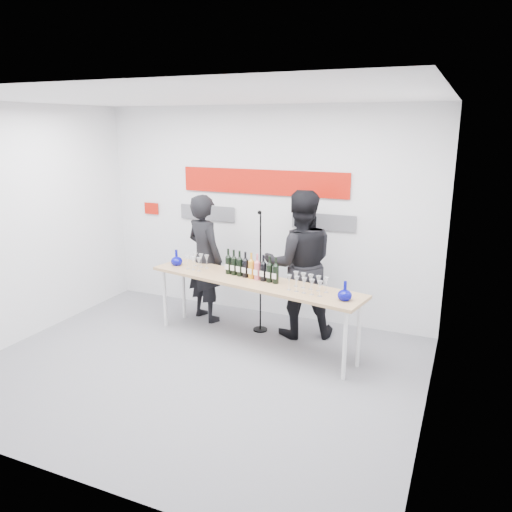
# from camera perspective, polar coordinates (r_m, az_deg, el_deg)

# --- Properties ---
(ground) EXTENTS (5.00, 5.00, 0.00)m
(ground) POSITION_cam_1_polar(r_m,az_deg,el_deg) (5.94, -6.84, -12.73)
(ground) COLOR slate
(ground) RESTS_ON ground
(back_wall) EXTENTS (5.00, 0.04, 3.00)m
(back_wall) POSITION_cam_1_polar(r_m,az_deg,el_deg) (7.17, 0.84, 4.89)
(back_wall) COLOR silver
(back_wall) RESTS_ON ground
(signage) EXTENTS (3.38, 0.02, 0.79)m
(signage) POSITION_cam_1_polar(r_m,az_deg,el_deg) (7.12, 0.34, 7.32)
(signage) COLOR #AF1207
(signage) RESTS_ON back_wall
(tasting_table) EXTENTS (2.95, 1.11, 0.87)m
(tasting_table) POSITION_cam_1_polar(r_m,az_deg,el_deg) (6.22, -0.37, -3.33)
(tasting_table) COLOR tan
(tasting_table) RESTS_ON ground
(wine_bottles) EXTENTS (0.79, 0.22, 0.33)m
(wine_bottles) POSITION_cam_1_polar(r_m,az_deg,el_deg) (6.21, -0.54, -1.11)
(wine_bottles) COLOR black
(wine_bottles) RESTS_ON tasting_table
(decanter_left) EXTENTS (0.16, 0.16, 0.21)m
(decanter_left) POSITION_cam_1_polar(r_m,az_deg,el_deg) (6.90, -9.07, -0.16)
(decanter_left) COLOR #070783
(decanter_left) RESTS_ON tasting_table
(decanter_right) EXTENTS (0.16, 0.16, 0.21)m
(decanter_right) POSITION_cam_1_polar(r_m,az_deg,el_deg) (5.56, 10.13, -3.93)
(decanter_right) COLOR #070783
(decanter_right) RESTS_ON tasting_table
(glasses_left) EXTENTS (0.29, 0.26, 0.18)m
(glasses_left) POSITION_cam_1_polar(r_m,az_deg,el_deg) (6.70, -6.75, -0.67)
(glasses_left) COLOR silver
(glasses_left) RESTS_ON tasting_table
(glasses_right) EXTENTS (0.49, 0.30, 0.18)m
(glasses_right) POSITION_cam_1_polar(r_m,az_deg,el_deg) (5.79, 5.90, -3.17)
(glasses_right) COLOR silver
(glasses_right) RESTS_ON tasting_table
(presenter_left) EXTENTS (0.78, 0.67, 1.81)m
(presenter_left) POSITION_cam_1_polar(r_m,az_deg,el_deg) (7.08, -5.86, -0.25)
(presenter_left) COLOR black
(presenter_left) RESTS_ON ground
(presenter_right) EXTENTS (1.17, 1.07, 1.94)m
(presenter_right) POSITION_cam_1_polar(r_m,az_deg,el_deg) (6.51, 5.02, -0.96)
(presenter_right) COLOR black
(presenter_right) RESTS_ON ground
(mic_stand) EXTENTS (0.19, 0.19, 1.67)m
(mic_stand) POSITION_cam_1_polar(r_m,az_deg,el_deg) (6.73, 0.49, -4.51)
(mic_stand) COLOR black
(mic_stand) RESTS_ON ground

